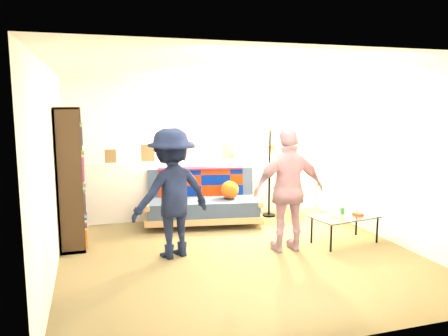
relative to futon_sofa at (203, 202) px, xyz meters
name	(u,v)px	position (x,y,z in m)	size (l,w,h in m)	color
ground	(233,248)	(0.08, -1.29, -0.37)	(5.00, 5.00, 0.00)	brown
room_shell	(223,124)	(0.08, -0.82, 1.30)	(4.60, 5.05, 2.45)	silver
half_wall_ledge	(200,188)	(0.08, 0.51, 0.13)	(4.45, 0.15, 1.00)	silver
ledge_decor	(187,150)	(-0.15, 0.49, 0.81)	(2.97, 0.02, 0.45)	brown
futon_sofa	(203,202)	(0.00, 0.00, 0.00)	(1.95, 1.14, 0.79)	tan
bookshelf	(71,181)	(-2.00, -0.44, 0.52)	(0.32, 0.96, 1.91)	black
coffee_table	(345,218)	(1.67, -1.55, 0.00)	(1.00, 0.66, 0.48)	black
floor_lamp	(270,150)	(1.23, 0.15, 0.80)	(0.35, 0.30, 1.64)	black
person_left	(172,193)	(-0.76, -1.35, 0.46)	(1.07, 0.61, 1.66)	black
person_right	(289,190)	(0.76, -1.60, 0.46)	(0.97, 0.40, 1.65)	pink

